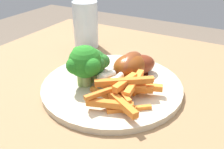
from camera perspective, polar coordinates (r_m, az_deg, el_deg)
name	(u,v)px	position (r m, az deg, el deg)	size (l,w,h in m)	color
dining_table	(137,142)	(0.59, 5.85, -15.21)	(0.90, 0.69, 0.75)	#8E6B47
dinner_plate	(112,86)	(0.51, 0.00, -2.58)	(0.28, 0.28, 0.01)	beige
broccoli_floret_front	(85,63)	(0.47, -6.31, 2.74)	(0.07, 0.07, 0.08)	#899F58
broccoli_floret_middle	(82,65)	(0.48, -6.93, 2.13)	(0.05, 0.05, 0.07)	#83A250
broccoli_floret_back	(94,62)	(0.50, -4.16, 2.80)	(0.06, 0.06, 0.07)	#8BAB5C
carrot_fries_pile	(124,90)	(0.45, 2.80, -3.58)	(0.13, 0.14, 0.04)	orange
chicken_drumstick_near	(130,65)	(0.52, 4.19, 2.10)	(0.05, 0.13, 0.05)	#55210F
chicken_drumstick_far	(129,67)	(0.52, 3.84, 1.81)	(0.08, 0.12, 0.05)	#58230B
chicken_drumstick_extra	(137,65)	(0.53, 5.66, 2.07)	(0.10, 0.12, 0.04)	#4F190D
water_glass	(86,25)	(0.70, -6.07, 11.30)	(0.07, 0.07, 0.13)	silver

